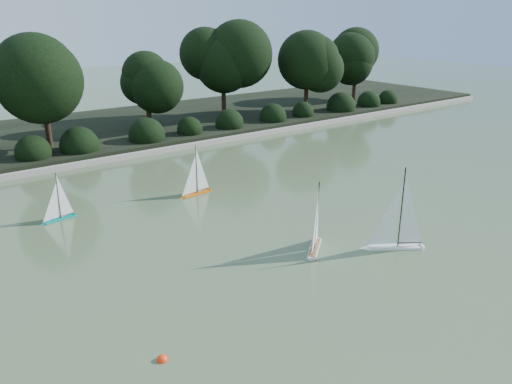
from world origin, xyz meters
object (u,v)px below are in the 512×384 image
sailboat_white_a (391,235)px  sailboat_orange (194,187)px  sailboat_white_b (315,237)px  race_buoy (162,360)px  sailboat_teal (56,213)px

sailboat_white_a → sailboat_orange: 5.61m
sailboat_white_a → sailboat_white_b: sailboat_white_a is taller
sailboat_white_b → race_buoy: 4.50m
sailboat_white_b → sailboat_orange: 4.40m
sailboat_orange → sailboat_white_a: bearing=-72.6°
sailboat_orange → race_buoy: bearing=-123.7°
sailboat_orange → race_buoy: sailboat_orange is taller
sailboat_white_b → sailboat_teal: (-3.98, 4.79, -0.05)m
race_buoy → sailboat_teal: bearing=87.3°
sailboat_white_b → sailboat_orange: bearing=95.6°
sailboat_orange → race_buoy: (-3.85, -5.76, -0.23)m
sailboat_white_b → race_buoy: size_ratio=9.83×
sailboat_white_a → sailboat_white_b: 1.59m
sailboat_orange → sailboat_teal: size_ratio=1.16×
sailboat_teal → sailboat_white_b: bearing=-50.3°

